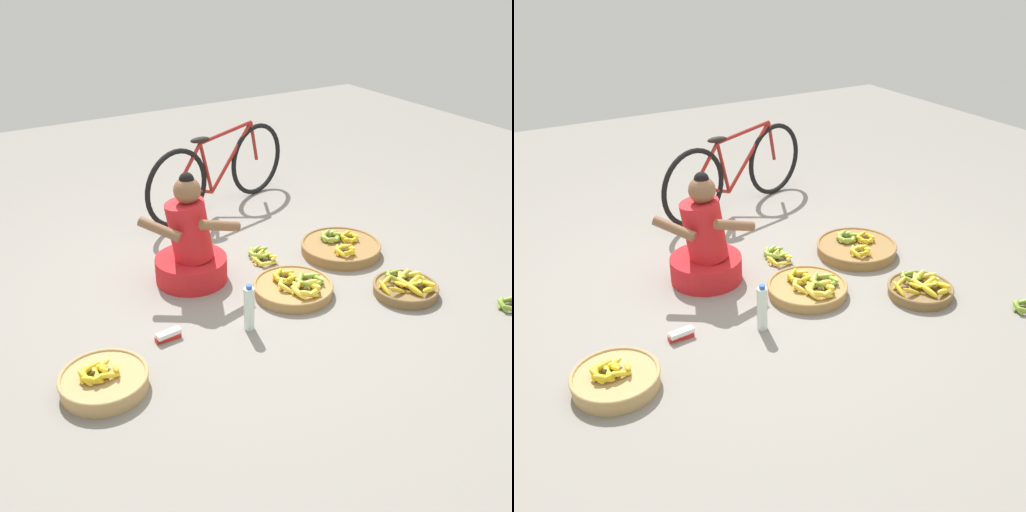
% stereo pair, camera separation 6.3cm
% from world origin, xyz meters
% --- Properties ---
extents(ground_plane, '(10.00, 10.00, 0.00)m').
position_xyz_m(ground_plane, '(0.00, 0.00, 0.00)').
color(ground_plane, gray).
extents(vendor_woman_front, '(0.66, 0.52, 0.82)m').
position_xyz_m(vendor_woman_front, '(-0.25, 0.30, 0.27)').
color(vendor_woman_front, red).
rests_on(vendor_woman_front, ground).
extents(bicycle_leaning, '(1.64, 0.56, 0.73)m').
position_xyz_m(bicycle_leaning, '(0.56, 1.36, 0.36)').
color(bicycle_leaning, black).
rests_on(bicycle_leaning, ground).
extents(banana_basket_back_right, '(0.46, 0.46, 0.15)m').
position_xyz_m(banana_basket_back_right, '(0.95, -0.66, 0.05)').
color(banana_basket_back_right, brown).
rests_on(banana_basket_back_right, ground).
extents(banana_basket_mid_left, '(0.63, 0.63, 0.15)m').
position_xyz_m(banana_basket_mid_left, '(0.95, 0.07, 0.05)').
color(banana_basket_mid_left, olive).
rests_on(banana_basket_mid_left, ground).
extents(banana_basket_near_vendor, '(0.50, 0.50, 0.16)m').
position_xyz_m(banana_basket_near_vendor, '(-1.19, -0.55, 0.06)').
color(banana_basket_near_vendor, tan).
rests_on(banana_basket_near_vendor, ground).
extents(banana_basket_back_center, '(0.56, 0.56, 0.16)m').
position_xyz_m(banana_basket_back_center, '(0.28, -0.25, 0.05)').
color(banana_basket_back_center, '#A87F47').
rests_on(banana_basket_back_center, ground).
extents(loose_bananas_mid_right, '(0.23, 0.31, 0.09)m').
position_xyz_m(loose_bananas_mid_right, '(0.36, 0.31, 0.03)').
color(loose_bananas_mid_right, '#8CAD38').
rests_on(loose_bananas_mid_right, ground).
extents(loose_bananas_front_center, '(0.19, 0.20, 0.08)m').
position_xyz_m(loose_bananas_front_center, '(1.41, -1.16, 0.03)').
color(loose_bananas_front_center, olive).
rests_on(loose_bananas_front_center, ground).
extents(water_bottle, '(0.07, 0.07, 0.32)m').
position_xyz_m(water_bottle, '(-0.21, -0.46, 0.15)').
color(water_bottle, silver).
rests_on(water_bottle, ground).
extents(packet_carton_stack, '(0.17, 0.07, 0.06)m').
position_xyz_m(packet_carton_stack, '(-0.70, -0.30, 0.03)').
color(packet_carton_stack, red).
rests_on(packet_carton_stack, ground).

